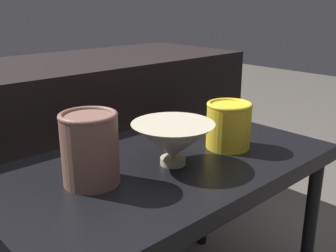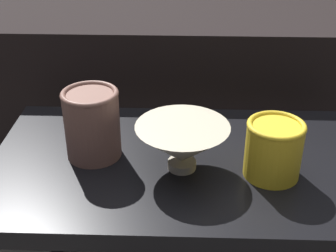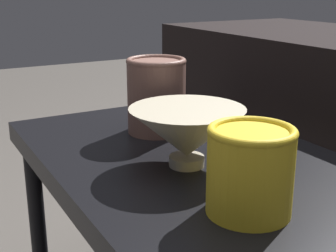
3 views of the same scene
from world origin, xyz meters
TOP-DOWN VIEW (x-y plane):
  - table at (0.00, 0.00)m, footprint 0.81×0.47m
  - couch_backdrop at (0.00, 0.57)m, footprint 1.45×0.50m
  - bowl at (-0.00, -0.03)m, footprint 0.19×0.19m
  - vase_textured_left at (-0.19, 0.01)m, footprint 0.12×0.12m
  - vase_colorful_right at (0.18, -0.05)m, footprint 0.11×0.11m

SIDE VIEW (x-z plane):
  - couch_backdrop at x=0.00m, z-range 0.00..0.66m
  - table at x=0.00m, z-range 0.19..0.69m
  - bowl at x=0.00m, z-range 0.50..0.60m
  - vase_colorful_right at x=0.18m, z-range 0.50..0.61m
  - vase_textured_left at x=-0.19m, z-range 0.50..0.65m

